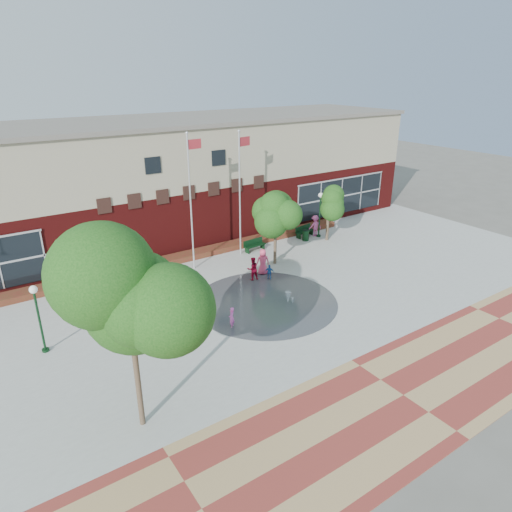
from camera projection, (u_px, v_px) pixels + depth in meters
ground at (298, 324)px, 24.44m from camera, size 120.00×120.00×0.00m
plaza_concrete at (256, 296)px, 27.51m from camera, size 46.00×18.00×0.01m
paver_band at (403, 395)px, 19.08m from camera, size 46.00×6.00×0.01m
splash_pad at (266, 302)px, 26.74m from camera, size 8.40×8.40×0.01m
library_building at (160, 179)px, 36.07m from camera, size 44.40×10.40×9.20m
flower_bed at (198, 256)px, 33.33m from camera, size 26.00×1.20×0.40m
flagpole_left at (191, 196)px, 29.41m from camera, size 1.08×0.18×9.15m
flagpole_right at (240, 188)px, 31.93m from camera, size 1.09×0.30×8.95m
lamp_left at (38, 312)px, 21.24m from camera, size 0.37×0.37×3.53m
lamp_right at (320, 210)px, 36.38m from camera, size 0.39×0.39×3.68m
bench_left at (151, 274)px, 29.76m from camera, size 1.65×0.78×0.80m
bench_mid at (255, 247)px, 34.23m from camera, size 1.83×0.66×0.90m
bench_right at (305, 233)px, 37.19m from camera, size 1.86×0.79×0.91m
trash_can at (306, 235)px, 36.27m from camera, size 0.55×0.55×0.90m
tree_big_left at (127, 292)px, 15.42m from camera, size 4.97×4.97×7.94m
tree_mid at (276, 213)px, 30.70m from camera, size 3.02×3.02×5.09m
tree_small_right at (329, 202)px, 35.35m from camera, size 2.50×2.50×4.28m
water_jet_a at (288, 303)px, 26.63m from camera, size 0.36×0.36×0.70m
water_jet_b at (292, 304)px, 26.53m from camera, size 0.17×0.17×0.39m
child_splash at (232, 318)px, 23.92m from camera, size 0.50×0.50×1.17m
adult_red at (253, 269)px, 29.30m from camera, size 0.85×0.71×1.57m
adult_pink at (263, 262)px, 30.12m from camera, size 1.02×0.86×1.78m
child_blue at (269, 272)px, 29.46m from camera, size 0.63×0.59×1.04m
person_bench at (315, 226)px, 37.09m from camera, size 1.24×0.85×1.76m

